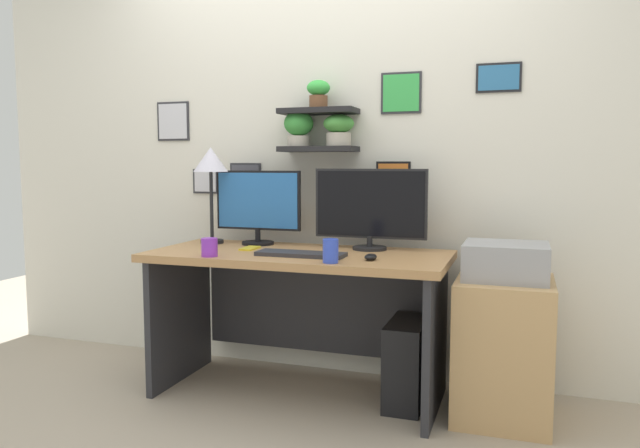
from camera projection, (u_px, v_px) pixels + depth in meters
ground_plane at (299, 394)px, 3.17m from camera, size 8.00×8.00×0.00m
back_wall_assembly at (325, 137)px, 3.44m from camera, size 4.40×0.24×2.70m
desk at (302, 291)px, 3.16m from camera, size 1.53×0.68×0.75m
monitor_left at (258, 205)px, 3.38m from camera, size 0.50×0.18×0.41m
monitor_right at (370, 207)px, 3.17m from camera, size 0.60×0.18×0.43m
keyboard at (301, 254)px, 2.96m from camera, size 0.44×0.14×0.02m
computer_mouse at (371, 257)px, 2.84m from camera, size 0.06×0.09×0.03m
desk_lamp at (211, 166)px, 3.40m from camera, size 0.20×0.20×0.54m
cell_phone at (250, 248)px, 3.20m from camera, size 0.07×0.14×0.01m
coffee_mug at (209, 247)px, 2.95m from camera, size 0.08×0.08×0.09m
water_cup at (331, 251)px, 2.76m from camera, size 0.07×0.07×0.11m
drawer_cabinet at (503, 348)px, 2.86m from camera, size 0.44×0.50×0.66m
printer at (506, 261)px, 2.82m from camera, size 0.38×0.34×0.17m
computer_tower_right at (407, 362)px, 3.02m from camera, size 0.18×0.40×0.42m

